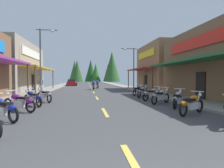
# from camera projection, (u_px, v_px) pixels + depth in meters

# --- Properties ---
(ground) EXTENTS (10.22, 98.84, 0.10)m
(ground) POSITION_uv_depth(u_px,v_px,m) (91.00, 87.00, 35.46)
(ground) COLOR #424244
(sidewalk_left) EXTENTS (2.42, 98.84, 0.12)m
(sidewalk_left) POSITION_uv_depth(u_px,v_px,m) (56.00, 87.00, 34.57)
(sidewalk_left) COLOR gray
(sidewalk_left) RESTS_ON ground
(sidewalk_right) EXTENTS (2.42, 98.84, 0.12)m
(sidewalk_right) POSITION_uv_depth(u_px,v_px,m) (123.00, 86.00, 36.33)
(sidewalk_right) COLOR gray
(sidewalk_right) RESTS_ON ground
(centerline_dashes) EXTENTS (0.16, 76.97, 0.01)m
(centerline_dashes) POSITION_uv_depth(u_px,v_px,m) (90.00, 86.00, 40.57)
(centerline_dashes) COLOR #E0C64C
(centerline_dashes) RESTS_ON ground
(storefront_right_far) EXTENTS (10.11, 9.49, 6.38)m
(storefront_right_far) POSITION_uv_depth(u_px,v_px,m) (174.00, 67.00, 26.90)
(storefront_right_far) COLOR olive
(storefront_right_far) RESTS_ON ground
(streetlamp_left) EXTENTS (2.12, 0.30, 6.68)m
(streetlamp_left) POSITION_uv_depth(u_px,v_px,m) (43.00, 52.00, 19.12)
(streetlamp_left) COLOR #474C51
(streetlamp_left) RESTS_ON ground
(streetlamp_right) EXTENTS (2.12, 0.30, 5.69)m
(streetlamp_right) POSITION_uv_depth(u_px,v_px,m) (131.00, 62.00, 25.07)
(streetlamp_right) COLOR #474C51
(streetlamp_right) RESTS_ON ground
(motorcycle_parked_right_1) EXTENTS (1.86, 1.23, 1.04)m
(motorcycle_parked_right_1) POSITION_uv_depth(u_px,v_px,m) (192.00, 104.00, 8.37)
(motorcycle_parked_right_1) COLOR black
(motorcycle_parked_right_1) RESTS_ON ground
(motorcycle_parked_right_2) EXTENTS (1.40, 1.74, 1.04)m
(motorcycle_parked_right_2) POSITION_uv_depth(u_px,v_px,m) (178.00, 99.00, 10.39)
(motorcycle_parked_right_2) COLOR black
(motorcycle_parked_right_2) RESTS_ON ground
(motorcycle_parked_right_3) EXTENTS (1.76, 1.37, 1.04)m
(motorcycle_parked_right_3) POSITION_uv_depth(u_px,v_px,m) (160.00, 96.00, 11.96)
(motorcycle_parked_right_3) COLOR black
(motorcycle_parked_right_3) RESTS_ON ground
(motorcycle_parked_right_4) EXTENTS (1.89, 1.17, 1.04)m
(motorcycle_parked_right_4) POSITION_uv_depth(u_px,v_px,m) (152.00, 94.00, 13.73)
(motorcycle_parked_right_4) COLOR black
(motorcycle_parked_right_4) RESTS_ON ground
(motorcycle_parked_right_5) EXTENTS (1.42, 1.73, 1.04)m
(motorcycle_parked_right_5) POSITION_uv_depth(u_px,v_px,m) (142.00, 92.00, 15.79)
(motorcycle_parked_right_5) COLOR black
(motorcycle_parked_right_5) RESTS_ON ground
(motorcycle_parked_right_6) EXTENTS (1.42, 1.73, 1.04)m
(motorcycle_parked_right_6) POSITION_uv_depth(u_px,v_px,m) (138.00, 90.00, 17.72)
(motorcycle_parked_right_6) COLOR black
(motorcycle_parked_right_6) RESTS_ON ground
(motorcycle_parked_left_1) EXTENTS (1.72, 1.44, 1.04)m
(motorcycle_parked_left_1) POSITION_uv_depth(u_px,v_px,m) (2.00, 108.00, 7.15)
(motorcycle_parked_left_1) COLOR black
(motorcycle_parked_left_1) RESTS_ON ground
(motorcycle_parked_left_2) EXTENTS (1.89, 1.18, 1.04)m
(motorcycle_parked_left_2) POSITION_uv_depth(u_px,v_px,m) (19.00, 102.00, 9.07)
(motorcycle_parked_left_2) COLOR black
(motorcycle_parked_left_2) RESTS_ON ground
(motorcycle_parked_left_3) EXTENTS (1.49, 1.68, 1.04)m
(motorcycle_parked_left_3) POSITION_uv_depth(u_px,v_px,m) (33.00, 98.00, 10.96)
(motorcycle_parked_left_3) COLOR black
(motorcycle_parked_left_3) RESTS_ON ground
(motorcycle_parked_left_4) EXTENTS (1.36, 1.77, 1.04)m
(motorcycle_parked_left_4) POSITION_uv_depth(u_px,v_px,m) (44.00, 95.00, 12.85)
(motorcycle_parked_left_4) COLOR black
(motorcycle_parked_left_4) RESTS_ON ground
(rider_cruising_lead) EXTENTS (0.60, 2.14, 1.57)m
(rider_cruising_lead) POSITION_uv_depth(u_px,v_px,m) (93.00, 85.00, 26.61)
(rider_cruising_lead) COLOR black
(rider_cruising_lead) RESTS_ON ground
(rider_cruising_trailing) EXTENTS (0.61, 2.14, 1.57)m
(rider_cruising_trailing) POSITION_uv_depth(u_px,v_px,m) (97.00, 84.00, 29.67)
(rider_cruising_trailing) COLOR black
(rider_cruising_trailing) RESTS_ON ground
(pedestrian_by_shop) EXTENTS (0.55, 0.36, 1.64)m
(pedestrian_by_shop) POSITION_uv_depth(u_px,v_px,m) (41.00, 84.00, 21.58)
(pedestrian_by_shop) COLOR #333F8C
(pedestrian_by_shop) RESTS_ON ground
(parked_car_curbside) EXTENTS (2.13, 4.33, 1.40)m
(parked_car_curbside) POSITION_uv_depth(u_px,v_px,m) (72.00, 82.00, 40.91)
(parked_car_curbside) COLOR #B21919
(parked_car_curbside) RESTS_ON ground
(treeline_backdrop) EXTENTS (23.08, 11.99, 13.63)m
(treeline_backdrop) POSITION_uv_depth(u_px,v_px,m) (97.00, 70.00, 84.91)
(treeline_backdrop) COLOR #285623
(treeline_backdrop) RESTS_ON ground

